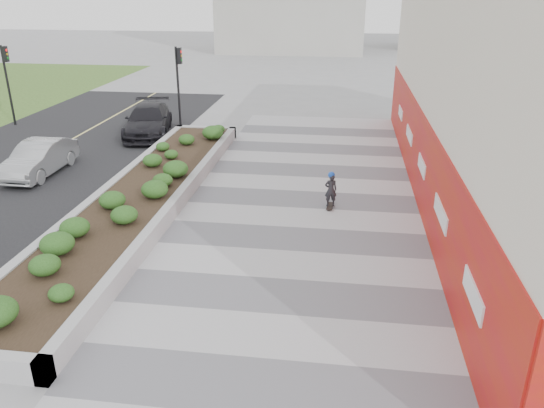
{
  "coord_description": "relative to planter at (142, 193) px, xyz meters",
  "views": [
    {
      "loc": [
        1.25,
        -9.29,
        7.06
      ],
      "look_at": [
        -0.69,
        4.99,
        1.1
      ],
      "focal_mm": 35.0,
      "sensor_mm": 36.0,
      "label": 1
    }
  ],
  "objects": [
    {
      "name": "traffic_signal_near",
      "position": [
        -1.73,
        10.5,
        2.34
      ],
      "size": [
        0.33,
        0.28,
        4.2
      ],
      "color": "black",
      "rests_on": "ground"
    },
    {
      "name": "building",
      "position": [
        12.48,
        1.98,
        3.56
      ],
      "size": [
        6.04,
        24.08,
        8.0
      ],
      "color": "silver",
      "rests_on": "ground"
    },
    {
      "name": "traffic_signal_far",
      "position": [
        -10.93,
        10.0,
        2.34
      ],
      "size": [
        0.33,
        0.28,
        4.2
      ],
      "color": "black",
      "rests_on": "ground"
    },
    {
      "name": "manhole_cover",
      "position": [
        6.0,
        -4.0,
        -0.42
      ],
      "size": [
        0.44,
        0.44,
        0.01
      ],
      "primitive_type": "cylinder",
      "color": "#595654",
      "rests_on": "ground"
    },
    {
      "name": "car_silver",
      "position": [
        -5.19,
        2.5,
        0.25
      ],
      "size": [
        1.42,
        4.05,
        1.33
      ],
      "primitive_type": "imported",
      "rotation": [
        0.0,
        0.0,
        0.0
      ],
      "color": "#A5A9AD",
      "rests_on": "ground"
    },
    {
      "name": "planter",
      "position": [
        0.0,
        0.0,
        0.0
      ],
      "size": [
        3.0,
        18.0,
        0.9
      ],
      "color": "#9E9EA0",
      "rests_on": "ground"
    },
    {
      "name": "skateboarder",
      "position": [
        6.47,
        0.56,
        0.25
      ],
      "size": [
        0.47,
        0.73,
        1.3
      ],
      "rotation": [
        0.0,
        0.0,
        -0.07
      ],
      "color": "beige",
      "rests_on": "ground"
    },
    {
      "name": "walkway",
      "position": [
        5.5,
        -4.0,
        -0.41
      ],
      "size": [
        8.0,
        36.0,
        0.01
      ],
      "primitive_type": "cube",
      "color": "#A8A8AD",
      "rests_on": "ground"
    },
    {
      "name": "car_dark",
      "position": [
        -3.0,
        8.95,
        0.33
      ],
      "size": [
        3.18,
        5.47,
        1.49
      ],
      "primitive_type": "imported",
      "rotation": [
        0.0,
        0.0,
        0.22
      ],
      "color": "black",
      "rests_on": "ground"
    },
    {
      "name": "ground",
      "position": [
        5.5,
        -7.0,
        -0.42
      ],
      "size": [
        160.0,
        160.0,
        0.0
      ],
      "primitive_type": "plane",
      "color": "gray",
      "rests_on": "ground"
    }
  ]
}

